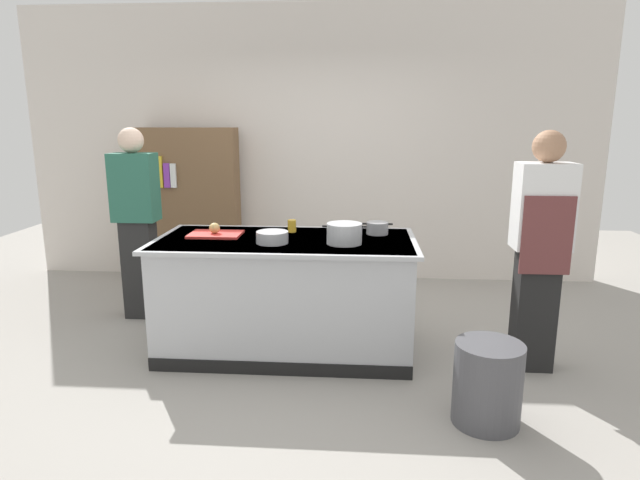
{
  "coord_description": "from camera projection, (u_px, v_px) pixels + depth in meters",
  "views": [
    {
      "loc": [
        0.56,
        -3.95,
        1.79
      ],
      "look_at": [
        0.25,
        0.2,
        0.85
      ],
      "focal_mm": 30.11,
      "sensor_mm": 36.0,
      "label": 1
    }
  ],
  "objects": [
    {
      "name": "counter_island",
      "position": [
        286.0,
        293.0,
        4.17
      ],
      "size": [
        1.98,
        0.98,
        0.9
      ],
      "color": "#B7BABF",
      "rests_on": "ground_plane"
    },
    {
      "name": "bookshelf",
      "position": [
        189.0,
        206.0,
        5.93
      ],
      "size": [
        1.1,
        0.31,
        1.7
      ],
      "color": "brown",
      "rests_on": "ground_plane"
    },
    {
      "name": "onion",
      "position": [
        214.0,
        228.0,
        4.17
      ],
      "size": [
        0.08,
        0.08,
        0.08
      ],
      "primitive_type": "sphere",
      "color": "tan",
      "rests_on": "cutting_board"
    },
    {
      "name": "sauce_pan",
      "position": [
        377.0,
        228.0,
        4.24
      ],
      "size": [
        0.24,
        0.17,
        0.1
      ],
      "color": "#99999E",
      "rests_on": "counter_island"
    },
    {
      "name": "stock_pot",
      "position": [
        344.0,
        234.0,
        3.9
      ],
      "size": [
        0.32,
        0.26,
        0.15
      ],
      "color": "#B7BABF",
      "rests_on": "counter_island"
    },
    {
      "name": "person_guest",
      "position": [
        137.0,
        219.0,
        4.8
      ],
      "size": [
        0.38,
        0.24,
        1.72
      ],
      "rotation": [
        0.0,
        0.0,
        -1.45
      ],
      "color": "#252525",
      "rests_on": "ground_plane"
    },
    {
      "name": "trash_bin",
      "position": [
        487.0,
        383.0,
        3.19
      ],
      "size": [
        0.4,
        0.4,
        0.51
      ],
      "primitive_type": "cylinder",
      "color": "#4C4C51",
      "rests_on": "ground_plane"
    },
    {
      "name": "back_wall",
      "position": [
        310.0,
        146.0,
        5.99
      ],
      "size": [
        6.4,
        0.12,
        3.0
      ],
      "primitive_type": "cube",
      "color": "silver",
      "rests_on": "ground_plane"
    },
    {
      "name": "juice_cup",
      "position": [
        292.0,
        226.0,
        4.31
      ],
      "size": [
        0.07,
        0.07,
        0.1
      ],
      "primitive_type": "cylinder",
      "color": "yellow",
      "rests_on": "counter_island"
    },
    {
      "name": "ground_plane",
      "position": [
        287.0,
        349.0,
        4.27
      ],
      "size": [
        10.0,
        10.0,
        0.0
      ],
      "primitive_type": "plane",
      "color": "#9E9991"
    },
    {
      "name": "person_chef",
      "position": [
        540.0,
        247.0,
        3.76
      ],
      "size": [
        0.38,
        0.25,
        1.72
      ],
      "rotation": [
        0.0,
        0.0,
        1.47
      ],
      "color": "black",
      "rests_on": "ground_plane"
    },
    {
      "name": "cutting_board",
      "position": [
        216.0,
        234.0,
        4.19
      ],
      "size": [
        0.4,
        0.28,
        0.02
      ],
      "primitive_type": "cube",
      "color": "red",
      "rests_on": "counter_island"
    },
    {
      "name": "mixing_bowl",
      "position": [
        272.0,
        237.0,
        3.93
      ],
      "size": [
        0.24,
        0.24,
        0.09
      ],
      "primitive_type": "cylinder",
      "color": "#B7BABF",
      "rests_on": "counter_island"
    }
  ]
}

